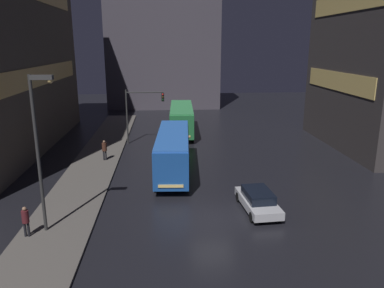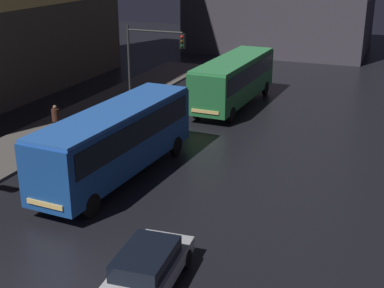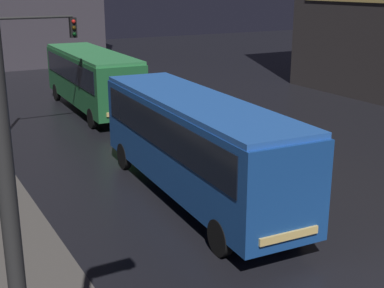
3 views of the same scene
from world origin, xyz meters
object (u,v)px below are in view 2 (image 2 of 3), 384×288
at_px(bus_near, 117,136).
at_px(traffic_light_main, 149,54).
at_px(car_taxi, 146,268).
at_px(bus_far, 234,77).
at_px(pedestrian_near, 56,117).

height_order(bus_near, traffic_light_main, traffic_light_main).
bearing_deg(car_taxi, traffic_light_main, -68.74).
bearing_deg(bus_far, bus_near, 86.82).
relative_size(car_taxi, traffic_light_main, 0.80).
height_order(pedestrian_near, traffic_light_main, traffic_light_main).
xyz_separation_m(pedestrian_near, traffic_light_main, (2.95, 6.20, 2.70)).
bearing_deg(pedestrian_near, traffic_light_main, 164.08).
bearing_deg(bus_far, traffic_light_main, 44.66).
height_order(bus_near, car_taxi, bus_near).
bearing_deg(pedestrian_near, bus_far, 153.75).
bearing_deg(bus_near, pedestrian_near, -27.99).
bearing_deg(traffic_light_main, bus_far, 42.41).
height_order(car_taxi, traffic_light_main, traffic_light_main).
bearing_deg(car_taxi, bus_near, -59.52).
distance_m(pedestrian_near, traffic_light_main, 7.38).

